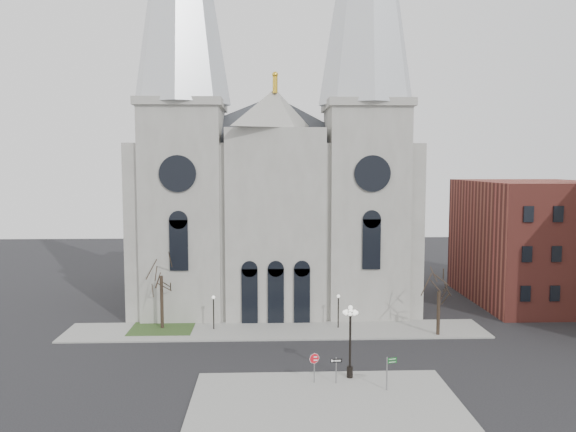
{
  "coord_description": "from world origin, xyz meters",
  "views": [
    {
      "loc": [
        -0.84,
        -41.35,
        15.84
      ],
      "look_at": [
        1.01,
        8.0,
        11.34
      ],
      "focal_mm": 35.0,
      "sensor_mm": 36.0,
      "label": 1
    }
  ],
  "objects_px": {
    "globe_lamp": "(350,332)",
    "one_way_sign": "(336,365)",
    "stop_sign": "(314,361)",
    "street_name_sign": "(388,371)"
  },
  "relations": [
    {
      "from": "globe_lamp",
      "to": "one_way_sign",
      "type": "relative_size",
      "value": 2.86
    },
    {
      "from": "street_name_sign",
      "to": "stop_sign",
      "type": "bearing_deg",
      "value": 149.14
    },
    {
      "from": "one_way_sign",
      "to": "street_name_sign",
      "type": "height_order",
      "value": "street_name_sign"
    },
    {
      "from": "stop_sign",
      "to": "globe_lamp",
      "type": "relative_size",
      "value": 0.4
    },
    {
      "from": "stop_sign",
      "to": "street_name_sign",
      "type": "relative_size",
      "value": 0.93
    },
    {
      "from": "stop_sign",
      "to": "street_name_sign",
      "type": "bearing_deg",
      "value": -15.35
    },
    {
      "from": "stop_sign",
      "to": "one_way_sign",
      "type": "relative_size",
      "value": 1.15
    },
    {
      "from": "globe_lamp",
      "to": "street_name_sign",
      "type": "distance_m",
      "value": 3.91
    },
    {
      "from": "stop_sign",
      "to": "one_way_sign",
      "type": "xyz_separation_m",
      "value": [
        1.56,
        -0.18,
        -0.27
      ]
    },
    {
      "from": "stop_sign",
      "to": "one_way_sign",
      "type": "height_order",
      "value": "stop_sign"
    }
  ]
}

